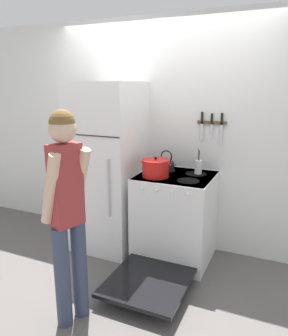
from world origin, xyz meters
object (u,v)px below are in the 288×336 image
(tea_kettle, at_px, (166,164))
(utensil_jar, at_px, (198,166))
(refrigerator, at_px, (109,167))
(stove_range, at_px, (174,219))
(person, at_px, (67,208))
(dutch_oven_pot, at_px, (156,168))

(tea_kettle, height_order, utensil_jar, utensil_jar)
(refrigerator, distance_m, stove_range, 0.92)
(stove_range, bearing_deg, tea_kettle, 131.77)
(utensil_jar, height_order, person, person)
(utensil_jar, bearing_deg, tea_kettle, -178.87)
(refrigerator, bearing_deg, utensil_jar, 9.07)
(refrigerator, xyz_separation_m, utensil_jar, (0.98, 0.16, 0.08))
(tea_kettle, height_order, person, person)
(stove_range, relative_size, person, 0.86)
(stove_range, distance_m, tea_kettle, 0.58)
(refrigerator, height_order, person, refrigerator)
(refrigerator, bearing_deg, dutch_oven_pot, -11.63)
(stove_range, xyz_separation_m, person, (-0.42, -1.22, 0.49))
(dutch_oven_pot, bearing_deg, utensil_jar, 38.12)
(person, bearing_deg, dutch_oven_pot, 5.97)
(refrigerator, relative_size, dutch_oven_pot, 5.77)
(tea_kettle, bearing_deg, stove_range, -48.23)
(utensil_jar, bearing_deg, stove_range, -136.02)
(stove_range, height_order, dutch_oven_pot, dutch_oven_pot)
(dutch_oven_pot, relative_size, person, 0.19)
(person, bearing_deg, tea_kettle, 7.84)
(refrigerator, distance_m, utensil_jar, 1.00)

